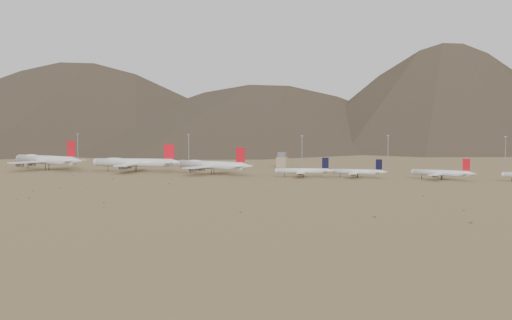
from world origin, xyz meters
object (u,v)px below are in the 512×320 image
(widebody_west, at_px, (46,160))
(narrowbody_b, at_px, (358,172))
(widebody_east, at_px, (212,165))
(control_tower, at_px, (282,161))
(narrowbody_a, at_px, (304,171))
(widebody_centre, at_px, (134,162))

(widebody_west, bearing_deg, narrowbody_b, 18.38)
(widebody_east, relative_size, control_tower, 5.20)
(widebody_west, height_order, narrowbody_a, widebody_west)
(control_tower, bearing_deg, narrowbody_a, -66.24)
(widebody_west, relative_size, control_tower, 6.08)
(widebody_centre, bearing_deg, narrowbody_b, -9.04)
(narrowbody_b, bearing_deg, widebody_west, -179.83)
(control_tower, bearing_deg, widebody_centre, -137.31)
(widebody_centre, height_order, control_tower, widebody_centre)
(narrowbody_b, height_order, control_tower, narrowbody_b)
(widebody_centre, bearing_deg, widebody_east, -12.52)
(widebody_west, xyz_separation_m, narrowbody_b, (234.65, -0.76, -3.75))
(widebody_west, relative_size, widebody_east, 1.17)
(narrowbody_b, bearing_deg, widebody_east, -178.38)
(widebody_west, height_order, control_tower, widebody_west)
(narrowbody_a, bearing_deg, widebody_east, 165.25)
(narrowbody_b, bearing_deg, narrowbody_a, -170.35)
(control_tower, bearing_deg, widebody_east, -107.22)
(widebody_west, xyz_separation_m, control_tower, (160.43, 82.83, -2.44))
(narrowbody_b, bearing_deg, widebody_centre, 179.50)
(widebody_centre, distance_m, widebody_east, 61.56)
(narrowbody_a, distance_m, control_tower, 97.58)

